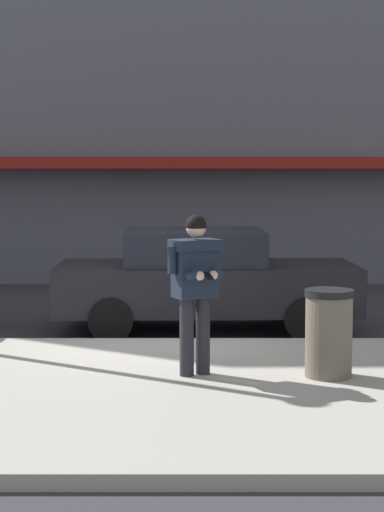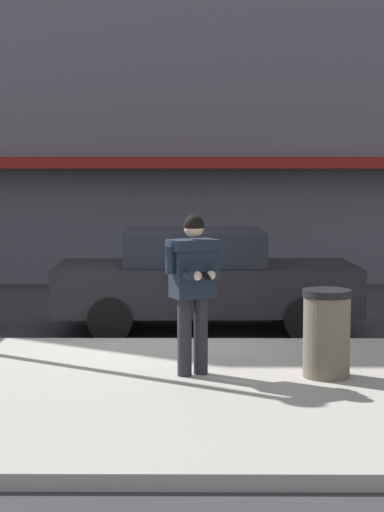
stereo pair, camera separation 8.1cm
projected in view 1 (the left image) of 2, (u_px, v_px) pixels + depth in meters
The scene contains 6 objects.
ground_plane at pixel (156, 345), 11.94m from camera, with size 80.00×80.00×0.00m, color #333338.
sidewalk at pixel (239, 393), 9.10m from camera, with size 32.00×5.30×0.14m, color #A8A399.
curb_paint_line at pixel (227, 344), 11.99m from camera, with size 28.00×0.12×0.01m, color silver.
parked_sedan_mid at pixel (201, 279), 12.97m from camera, with size 4.54×2.01×1.54m.
man_texting_on_phone at pixel (193, 277), 9.50m from camera, with size 0.62×0.65×1.81m.
trash_bin at pixel (326, 333), 9.50m from camera, with size 0.55×0.55×0.98m.
Camera 1 is at (0.47, -11.76, 2.42)m, focal length 60.00 mm.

